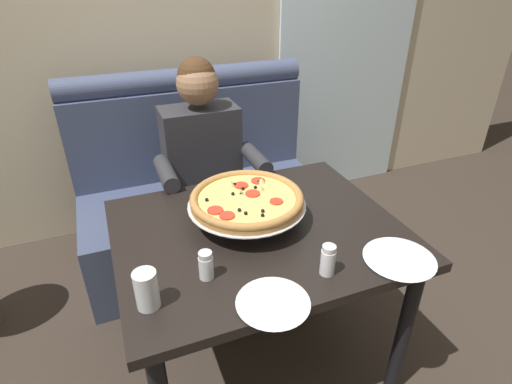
{
  "coord_description": "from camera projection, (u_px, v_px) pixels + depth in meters",
  "views": [
    {
      "loc": [
        -0.5,
        -1.24,
        1.67
      ],
      "look_at": [
        0.02,
        0.08,
        0.87
      ],
      "focal_mm": 28.63,
      "sensor_mm": 36.0,
      "label": 1
    }
  ],
  "objects": [
    {
      "name": "patio_chair",
      "position": [
        286.0,
        100.0,
        3.88
      ],
      "size": [
        0.4,
        0.4,
        0.86
      ],
      "color": "black",
      "rests_on": "ground_plane"
    },
    {
      "name": "window_panel",
      "position": [
        352.0,
        6.0,
        2.85
      ],
      "size": [
        1.1,
        0.02,
        2.8
      ],
      "primitive_type": "cube",
      "color": "white",
      "rests_on": "ground_plane"
    },
    {
      "name": "drinking_glass",
      "position": [
        147.0,
        291.0,
        1.23
      ],
      "size": [
        0.07,
        0.07,
        0.13
      ],
      "color": "silver",
      "rests_on": "dining_table"
    },
    {
      "name": "plate_near_left",
      "position": [
        400.0,
        257.0,
        1.44
      ],
      "size": [
        0.26,
        0.26,
        0.02
      ],
      "color": "white",
      "rests_on": "dining_table"
    },
    {
      "name": "booth_bench",
      "position": [
        203.0,
        197.0,
        2.53
      ],
      "size": [
        1.45,
        0.78,
        1.13
      ],
      "color": "#424C6B",
      "rests_on": "ground_plane"
    },
    {
      "name": "diner_main",
      "position": [
        207.0,
        170.0,
        2.15
      ],
      "size": [
        0.54,
        0.64,
        1.27
      ],
      "color": "#2D3342",
      "rests_on": "ground_plane"
    },
    {
      "name": "shaker_oregano",
      "position": [
        206.0,
        267.0,
        1.35
      ],
      "size": [
        0.05,
        0.05,
        0.1
      ],
      "color": "white",
      "rests_on": "dining_table"
    },
    {
      "name": "plate_near_right",
      "position": [
        273.0,
        301.0,
        1.26
      ],
      "size": [
        0.23,
        0.23,
        0.02
      ],
      "color": "white",
      "rests_on": "dining_table"
    },
    {
      "name": "shaker_parmesan",
      "position": [
        328.0,
        262.0,
        1.36
      ],
      "size": [
        0.05,
        0.05,
        0.11
      ],
      "color": "white",
      "rests_on": "dining_table"
    },
    {
      "name": "ground_plane",
      "position": [
        258.0,
        355.0,
        1.99
      ],
      "size": [
        16.0,
        16.0,
        0.0
      ],
      "primitive_type": "plane",
      "color": "#382D26"
    },
    {
      "name": "dining_table",
      "position": [
        258.0,
        248.0,
        1.66
      ],
      "size": [
        1.11,
        0.9,
        0.75
      ],
      "color": "black",
      "rests_on": "ground_plane"
    },
    {
      "name": "pizza",
      "position": [
        247.0,
        199.0,
        1.61
      ],
      "size": [
        0.47,
        0.47,
        0.14
      ],
      "color": "silver",
      "rests_on": "dining_table"
    },
    {
      "name": "back_wall_with_window",
      "position": [
        168.0,
        12.0,
        2.5
      ],
      "size": [
        6.0,
        0.12,
        2.8
      ],
      "primitive_type": "cube",
      "color": "beige",
      "rests_on": "ground_plane"
    }
  ]
}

